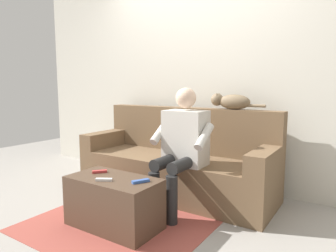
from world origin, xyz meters
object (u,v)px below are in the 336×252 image
remote_red (100,172)px  remote_blue (141,181)px  couch (177,164)px  cat_on_backrest (230,101)px  remote_white (104,180)px  person_solo_seated (182,143)px  coffee_table (114,202)px

remote_red → remote_blue: (-0.46, 0.02, 0.00)m
couch → cat_on_backrest: 0.88m
remote_white → remote_blue: bearing=174.7°
cat_on_backrest → remote_white: (0.51, 1.31, -0.57)m
remote_white → remote_blue: size_ratio=0.92×
person_solo_seated → remote_blue: person_solo_seated is taller
couch → person_solo_seated: person_solo_seated is taller
person_solo_seated → cat_on_backrest: bearing=-110.3°
coffee_table → remote_blue: (-0.26, -0.03, 0.22)m
coffee_table → cat_on_backrest: cat_on_backrest is taller
person_solo_seated → couch: bearing=-52.7°
coffee_table → cat_on_backrest: bearing=-112.4°
person_solo_seated → cat_on_backrest: person_solo_seated is taller
coffee_table → remote_white: 0.24m
cat_on_backrest → remote_red: size_ratio=4.67×
person_solo_seated → remote_white: person_solo_seated is taller
person_solo_seated → remote_white: size_ratio=8.93×
couch → coffee_table: couch is taller
coffee_table → person_solo_seated: (-0.28, -0.61, 0.42)m
coffee_table → remote_red: size_ratio=6.21×
person_solo_seated → coffee_table: bearing=65.6°
coffee_table → person_solo_seated: size_ratio=0.67×
cat_on_backrest → remote_red: (0.70, 1.17, -0.57)m
person_solo_seated → remote_white: (0.29, 0.71, -0.21)m
cat_on_backrest → person_solo_seated: bearing=69.7°
couch → remote_white: size_ratio=16.55×
couch → remote_blue: (-0.26, 0.95, 0.11)m
person_solo_seated → remote_red: person_solo_seated is taller
person_solo_seated → remote_blue: bearing=88.0°
coffee_table → person_solo_seated: 0.80m
coffee_table → couch: bearing=-90.0°
couch → remote_red: couch is taller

